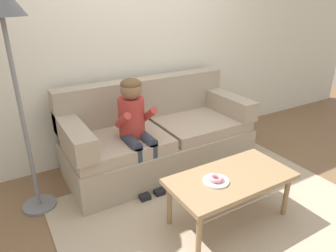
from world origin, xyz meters
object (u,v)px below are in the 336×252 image
Objects in this scene: person_child at (135,123)px; donut at (216,178)px; toy_controller at (242,187)px; floor_lamp at (3,24)px; couch at (158,137)px; coffee_table at (231,181)px.

donut is (0.26, -0.94, -0.20)m from person_child.
floor_lamp reaches higher than toy_controller.
floor_lamp is at bearing 140.26° from donut.
person_child is 4.87× the size of toy_controller.
toy_controller is 0.12× the size of floor_lamp.
couch is 1.86× the size of person_child.
person_child is at bearing -149.94° from couch.
person_child is 1.00m from donut.
person_child reaches higher than couch.
couch reaches higher than toy_controller.
floor_lamp is at bearing 143.51° from coffee_table.
person_child is at bearing 105.59° from donut.
person_child reaches higher than donut.
donut is 0.06× the size of floor_lamp.
donut reaches higher than toy_controller.
coffee_table is at bearing -120.96° from toy_controller.
person_child reaches higher than toy_controller.
couch is 1.15m from coffee_table.
coffee_table is 0.62m from toy_controller.
floor_lamp is (-1.33, -0.13, 1.28)m from couch.
coffee_table is at bearing -36.49° from floor_lamp.
coffee_table is 1.07m from person_child.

